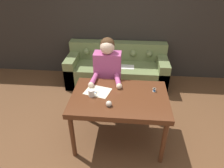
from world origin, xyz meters
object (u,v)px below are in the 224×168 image
couch (117,69)px  pin_cushion (109,104)px  person (108,78)px  scissors (95,92)px  dining_table (119,101)px  thread_spool (154,90)px  mug (92,93)px

couch → pin_cushion: size_ratio=28.01×
couch → person: size_ratio=1.53×
pin_cushion → scissors: bearing=127.5°
dining_table → scissors: scissors is taller
couch → scissors: size_ratio=9.05×
couch → thread_spool: (0.59, -1.43, 0.46)m
couch → person: (-0.08, -1.00, 0.37)m
couch → thread_spool: couch is taller
pin_cushion → couch: bearing=90.7°
dining_table → couch: couch is taller
couch → mug: size_ratio=17.72×
person → pin_cushion: size_ratio=18.26×
dining_table → thread_spool: 0.49m
person → scissors: bearing=-101.3°
couch → scissors: bearing=-97.0°
thread_spool → pin_cushion: pin_cushion is taller
scissors → mug: 0.10m
scissors → mug: size_ratio=1.96×
person → mug: (-0.14, -0.61, 0.12)m
mug → person: bearing=77.2°
mug → thread_spool: mug is taller
dining_table → thread_spool: size_ratio=27.73×
dining_table → person: 0.63m
person → mug: size_ratio=11.55×
person → thread_spool: person is taller
thread_spool → couch: bearing=112.3°
scissors → mug: mug is taller
scissors → thread_spool: 0.78m
couch → scissors: 1.60m
dining_table → pin_cushion: (-0.12, -0.22, 0.11)m
scissors → person: bearing=78.7°
dining_table → scissors: 0.34m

